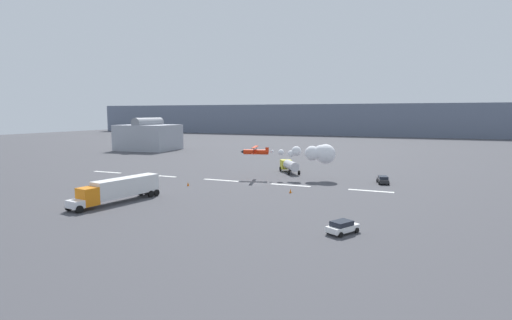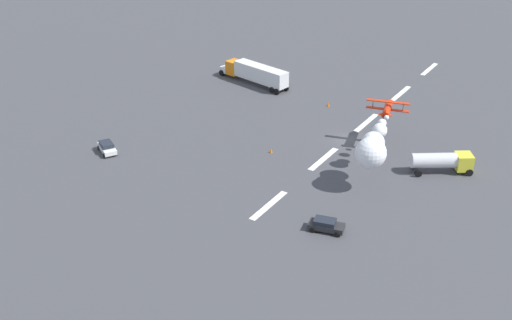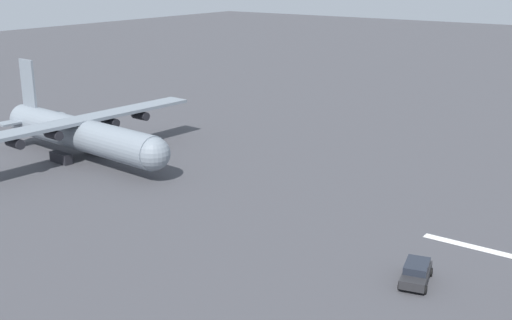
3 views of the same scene
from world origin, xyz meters
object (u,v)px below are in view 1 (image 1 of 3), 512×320
Objects in this scene: fuel_tanker_truck at (289,165)px; followme_car_yellow at (342,227)px; semi_truck_orange at (119,189)px; airport_staff_sedan at (383,180)px; traffic_cone_far at (290,191)px; traffic_cone_near at (188,184)px; stunt_biplane_red at (315,153)px.

fuel_tanker_truck is 1.87× the size of followme_car_yellow.
semi_truck_orange is at bearing -110.62° from fuel_tanker_truck.
airport_staff_sedan is (1.31, 36.45, 0.00)m from followme_car_yellow.
airport_staff_sedan is (21.57, -6.87, -0.92)m from fuel_tanker_truck.
airport_staff_sedan is 21.36m from traffic_cone_far.
traffic_cone_far is (-12.73, 20.36, -0.44)m from followme_car_yellow.
semi_truck_orange is 16.52m from traffic_cone_near.
fuel_tanker_truck is 47.84m from followme_car_yellow.
semi_truck_orange is 3.43× the size of airport_staff_sedan.
followme_car_yellow is 24.02m from traffic_cone_far.
semi_truck_orange is at bearing -142.85° from traffic_cone_far.
semi_truck_orange is 28.42m from traffic_cone_far.
fuel_tanker_truck is 22.66m from airport_staff_sedan.
stunt_biplane_red is at bearing -42.38° from fuel_tanker_truck.
traffic_cone_far is at bearing -91.21° from stunt_biplane_red.
traffic_cone_near and traffic_cone_far have the same top height.
semi_truck_orange is 35.52m from followme_car_yellow.
airport_staff_sedan is (13.71, 0.30, -4.75)m from stunt_biplane_red.
stunt_biplane_red is at bearing 55.13° from semi_truck_orange.
traffic_cone_far is at bearing 2.47° from traffic_cone_near.
stunt_biplane_red is at bearing 108.93° from followme_car_yellow.
semi_truck_orange is 42.84m from fuel_tanker_truck.
semi_truck_orange is 49.49m from airport_staff_sedan.
semi_truck_orange reaches higher than followme_car_yellow.
followme_car_yellow and airport_staff_sedan have the same top height.
stunt_biplane_red is at bearing 38.99° from traffic_cone_near.
stunt_biplane_red is at bearing 88.79° from traffic_cone_far.
traffic_cone_near is at bearing 81.76° from semi_truck_orange.
stunt_biplane_red reaches higher than airport_staff_sedan.
traffic_cone_near is (-12.73, -23.84, -1.36)m from fuel_tanker_truck.
traffic_cone_near is at bearing -141.01° from stunt_biplane_red.
stunt_biplane_red is 11.31m from fuel_tanker_truck.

